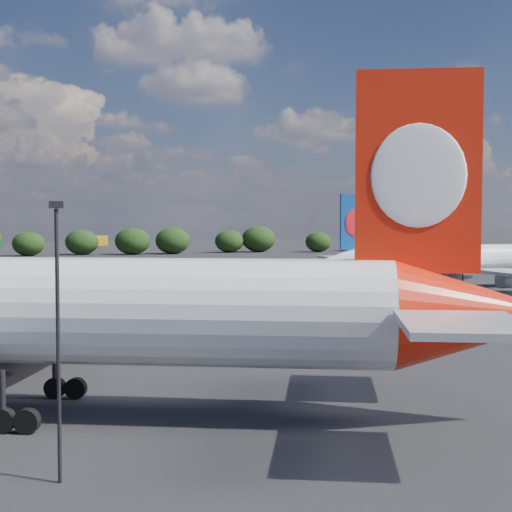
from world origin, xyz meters
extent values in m
plane|color=black|center=(0.00, 60.00, 0.00)|extent=(500.00, 500.00, 0.00)
cone|color=red|center=(24.18, -1.96, 5.61)|extent=(10.35, 8.35, 5.61)
cube|color=red|center=(21.02, -0.80, 12.78)|extent=(5.98, 2.65, 10.09)
ellipsoid|color=white|center=(20.91, -1.12, 12.58)|extent=(4.50, 1.83, 5.16)
ellipsoid|color=white|center=(21.14, -0.49, 12.58)|extent=(4.50, 1.83, 5.16)
cube|color=#9FA1A7|center=(19.96, -6.98, 6.05)|extent=(7.05, 8.05, 0.34)
cube|color=#9FA1A7|center=(24.20, 4.60, 6.05)|extent=(7.05, 8.05, 0.34)
cube|color=#9FA1A7|center=(2.88, 21.37, 3.81)|extent=(14.56, 23.56, 0.62)
cylinder|color=black|center=(0.92, 2.98, 1.68)|extent=(0.40, 0.40, 2.80)
cylinder|color=black|center=(0.92, 2.98, 0.62)|extent=(1.33, 0.90, 1.23)
cylinder|color=black|center=(2.07, 2.56, 0.62)|extent=(1.33, 0.90, 1.23)
cylinder|color=black|center=(3.23, 9.30, 1.68)|extent=(0.40, 0.40, 2.80)
cylinder|color=black|center=(3.23, 9.30, 0.62)|extent=(1.33, 0.90, 1.23)
cylinder|color=black|center=(4.39, 8.87, 0.62)|extent=(1.33, 0.90, 1.23)
cylinder|color=white|center=(60.91, 61.91, 4.39)|extent=(33.56, 5.86, 4.39)
cone|color=white|center=(40.71, 61.03, 4.39)|extent=(7.22, 4.70, 4.39)
cube|color=navy|center=(43.35, 61.14, 10.02)|extent=(4.85, 0.65, 7.91)
ellipsoid|color=red|center=(43.36, 60.88, 9.86)|extent=(3.70, 0.34, 4.04)
ellipsoid|color=red|center=(43.34, 61.40, 9.86)|extent=(3.70, 0.34, 4.04)
cube|color=#9FA1A7|center=(42.68, 56.27, 4.75)|extent=(4.18, 5.44, 0.26)
cube|color=#9FA1A7|center=(42.26, 65.93, 4.75)|extent=(4.18, 5.44, 0.26)
cube|color=#9FA1A7|center=(62.16, 73.41, 2.99)|extent=(6.48, 17.81, 0.48)
cylinder|color=#9FA1A7|center=(64.11, 69.09, 1.85)|extent=(4.49, 2.56, 2.37)
cube|color=#9FA1A7|center=(64.11, 69.09, 2.46)|extent=(1.94, 0.35, 1.05)
cylinder|color=black|center=(59.27, 59.20, 1.32)|extent=(0.26, 0.26, 2.20)
cylinder|color=black|center=(59.27, 59.20, 0.48)|extent=(0.98, 0.44, 0.97)
cylinder|color=black|center=(58.30, 59.16, 0.48)|extent=(0.98, 0.44, 0.97)
cylinder|color=black|center=(59.04, 64.47, 1.32)|extent=(0.26, 0.26, 2.20)
cylinder|color=black|center=(59.04, 64.47, 0.48)|extent=(0.98, 0.44, 0.97)
cylinder|color=black|center=(58.07, 64.43, 0.48)|extent=(0.98, 0.44, 0.97)
cylinder|color=black|center=(3.72, -4.52, 5.42)|extent=(0.16, 0.16, 10.84)
cube|color=black|center=(3.72, -4.52, 10.99)|extent=(0.55, 0.30, 0.28)
cube|color=yellow|center=(12.00, 182.00, 4.00)|extent=(5.00, 0.30, 3.00)
cylinder|color=gray|center=(12.00, 182.00, 1.25)|extent=(0.30, 0.30, 2.50)
ellipsoid|color=black|center=(-7.74, 176.06, 3.43)|extent=(8.93, 7.55, 6.87)
ellipsoid|color=black|center=(6.88, 179.43, 3.66)|extent=(9.51, 8.05, 7.32)
ellipsoid|color=black|center=(21.20, 176.07, 3.95)|extent=(10.28, 8.70, 7.91)
ellipsoid|color=black|center=(33.10, 177.55, 3.96)|extent=(10.29, 8.71, 7.92)
ellipsoid|color=black|center=(51.31, 182.35, 3.48)|extent=(9.05, 7.66, 6.96)
ellipsoid|color=black|center=(60.81, 182.68, 4.12)|extent=(10.71, 9.06, 8.24)
ellipsoid|color=black|center=(79.08, 178.25, 3.18)|extent=(8.27, 7.00, 6.36)
ellipsoid|color=black|center=(93.77, 182.78, 3.56)|extent=(9.26, 7.84, 7.13)
ellipsoid|color=black|center=(107.01, 180.05, 3.26)|extent=(8.47, 7.17, 6.52)
camera|label=1|loc=(4.33, -33.27, 10.45)|focal=50.00mm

